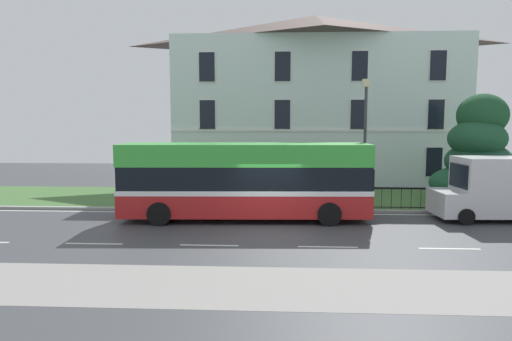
{
  "coord_description": "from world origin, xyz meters",
  "views": [
    {
      "loc": [
        0.33,
        -16.37,
        4.14
      ],
      "look_at": [
        -0.69,
        3.8,
        1.96
      ],
      "focal_mm": 31.11,
      "sensor_mm": 36.0,
      "label": 1
    }
  ],
  "objects": [
    {
      "name": "single_decker_bus",
      "position": [
        -1.08,
        2.3,
        1.72
      ],
      "size": [
        10.55,
        2.92,
        3.26
      ],
      "rotation": [
        0.0,
        0.0,
        0.04
      ],
      "color": "#B11E1E",
      "rests_on": "ground_plane"
    },
    {
      "name": "street_lamp_post",
      "position": [
        4.47,
        5.13,
        3.64
      ],
      "size": [
        0.36,
        0.24,
        6.07
      ],
      "color": "#333338",
      "rests_on": "ground_plane"
    },
    {
      "name": "iron_verge_railing",
      "position": [
        2.91,
        4.4,
        0.62
      ],
      "size": [
        20.0,
        0.04,
        0.97
      ],
      "color": "black",
      "rests_on": "ground_plane"
    },
    {
      "name": "ground_plane",
      "position": [
        0.0,
        1.33,
        -0.01
      ],
      "size": [
        60.0,
        56.0,
        0.18
      ],
      "color": "#3E4045"
    },
    {
      "name": "evergreen_tree",
      "position": [
        10.42,
        6.73,
        2.33
      ],
      "size": [
        4.09,
        4.09,
        5.53
      ],
      "color": "#423328",
      "rests_on": "ground_plane"
    },
    {
      "name": "georgian_townhouse",
      "position": [
        2.91,
        15.98,
        5.93
      ],
      "size": [
        19.14,
        9.23,
        11.55
      ],
      "color": "silver",
      "rests_on": "ground_plane"
    },
    {
      "name": "white_panel_van",
      "position": [
        9.73,
        2.81,
        1.37
      ],
      "size": [
        5.01,
        2.39,
        2.69
      ],
      "rotation": [
        0.0,
        0.0,
        3.19
      ],
      "color": "silver",
      "rests_on": "ground_plane"
    }
  ]
}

